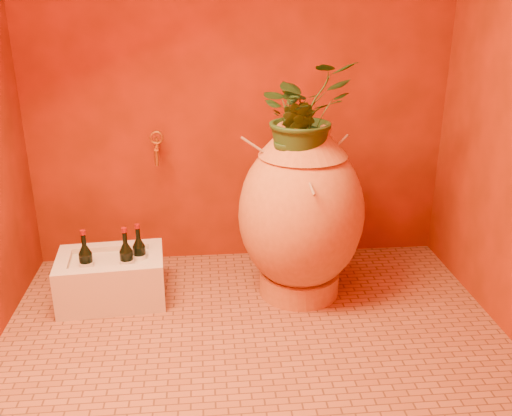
{
  "coord_description": "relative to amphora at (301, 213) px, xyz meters",
  "views": [
    {
      "loc": [
        -0.22,
        -2.34,
        1.61
      ],
      "look_at": [
        0.04,
        0.35,
        0.57
      ],
      "focal_mm": 40.0,
      "sensor_mm": 36.0,
      "label": 1
    }
  ],
  "objects": [
    {
      "name": "wine_bottle_b",
      "position": [
        -0.94,
        -0.04,
        -0.23
      ],
      "size": [
        0.07,
        0.07,
        0.3
      ],
      "color": "black",
      "rests_on": "stone_basin"
    },
    {
      "name": "wall_tap",
      "position": [
        -0.78,
        0.43,
        0.28
      ],
      "size": [
        0.08,
        0.17,
        0.18
      ],
      "color": "#B18228",
      "rests_on": "wall_back"
    },
    {
      "name": "plant_main",
      "position": [
        -0.01,
        -0.02,
        0.54
      ],
      "size": [
        0.6,
        0.57,
        0.53
      ],
      "primitive_type": "imported",
      "rotation": [
        0.0,
        0.0,
        0.43
      ],
      "color": "#1F3F16",
      "rests_on": "amphora"
    },
    {
      "name": "wall_back",
      "position": [
        -0.29,
        0.53,
        0.77
      ],
      "size": [
        2.5,
        0.02,
        2.5
      ],
      "primitive_type": "cube",
      "color": "#591D05",
      "rests_on": "ground"
    },
    {
      "name": "wine_bottle_a",
      "position": [
        -0.88,
        0.02,
        -0.23
      ],
      "size": [
        0.07,
        0.07,
        0.29
      ],
      "color": "black",
      "rests_on": "stone_basin"
    },
    {
      "name": "floor",
      "position": [
        -0.29,
        -0.47,
        -0.48
      ],
      "size": [
        2.5,
        2.5,
        0.0
      ],
      "primitive_type": "plane",
      "color": "brown",
      "rests_on": "ground"
    },
    {
      "name": "plant_side",
      "position": [
        -0.06,
        -0.08,
        0.43
      ],
      "size": [
        0.26,
        0.25,
        0.38
      ],
      "primitive_type": "imported",
      "rotation": [
        0.0,
        0.0,
        -0.5
      ],
      "color": "#1F3F16",
      "rests_on": "amphora"
    },
    {
      "name": "wine_bottle_c",
      "position": [
        -1.15,
        -0.05,
        -0.23
      ],
      "size": [
        0.07,
        0.07,
        0.3
      ],
      "color": "black",
      "rests_on": "stone_basin"
    },
    {
      "name": "amphora",
      "position": [
        0.0,
        0.0,
        0.0
      ],
      "size": [
        0.73,
        0.73,
        0.97
      ],
      "rotation": [
        0.0,
        0.0,
        -0.08
      ],
      "color": "#BC7135",
      "rests_on": "floor"
    },
    {
      "name": "stone_basin",
      "position": [
        -1.03,
        0.01,
        -0.35
      ],
      "size": [
        0.59,
        0.42,
        0.27
      ],
      "rotation": [
        0.0,
        0.0,
        0.08
      ],
      "color": "beige",
      "rests_on": "floor"
    }
  ]
}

